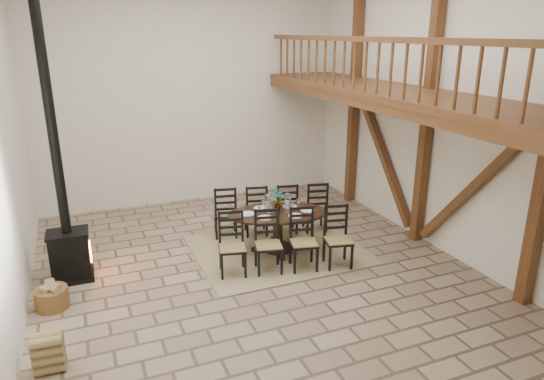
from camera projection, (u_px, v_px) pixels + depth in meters
name	position (u px, v px, depth m)	size (l,w,h in m)	color
ground	(254.00, 269.00, 8.28)	(8.00, 8.00, 0.00)	#998266
room_shell	(321.00, 87.00, 7.77)	(7.02, 8.02, 5.01)	white
rug	(278.00, 249.00, 9.01)	(3.00, 2.50, 0.02)	tan
dining_table	(278.00, 231.00, 8.89)	(2.65, 2.48, 1.17)	black
wood_stove	(65.00, 215.00, 7.61)	(0.66, 0.52, 5.00)	black
log_basket	(52.00, 297.00, 7.09)	(0.47, 0.47, 0.39)	brown
log_stack	(48.00, 353.00, 5.74)	(0.37, 0.27, 0.49)	#9E8558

